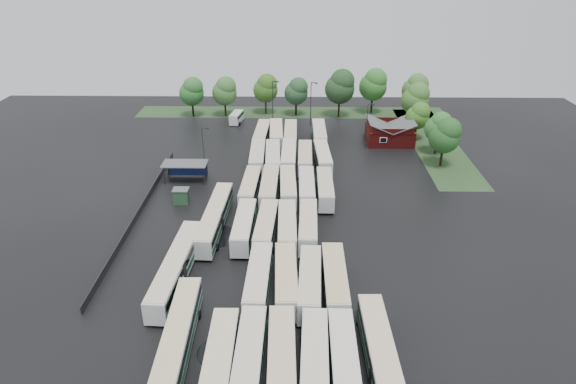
{
  "coord_description": "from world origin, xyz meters",
  "views": [
    {
      "loc": [
        3.27,
        -65.15,
        40.16
      ],
      "look_at": [
        2.0,
        12.0,
        2.5
      ],
      "focal_mm": 32.0,
      "sensor_mm": 36.0,
      "label": 1
    }
  ],
  "objects_px": {
    "brick_building": "(390,134)",
    "artic_bus_east": "(383,366)",
    "artic_bus_west_a": "(177,342)",
    "minibus": "(236,117)"
  },
  "relations": [
    {
      "from": "brick_building",
      "to": "artic_bus_west_a",
      "type": "bearing_deg",
      "value": -116.67
    },
    {
      "from": "brick_building",
      "to": "artic_bus_east",
      "type": "distance_m",
      "value": 70.37
    },
    {
      "from": "brick_building",
      "to": "artic_bus_west_a",
      "type": "xyz_separation_m",
      "value": [
        -33.22,
        -66.14,
        0.1
      ]
    },
    {
      "from": "brick_building",
      "to": "minibus",
      "type": "height_order",
      "value": "brick_building"
    },
    {
      "from": "minibus",
      "to": "brick_building",
      "type": "bearing_deg",
      "value": -10.58
    },
    {
      "from": "brick_building",
      "to": "artic_bus_west_a",
      "type": "height_order",
      "value": "brick_building"
    },
    {
      "from": "brick_building",
      "to": "artic_bus_west_a",
      "type": "relative_size",
      "value": 0.53
    },
    {
      "from": "brick_building",
      "to": "artic_bus_east",
      "type": "bearing_deg",
      "value": -99.71
    },
    {
      "from": "artic_bus_west_a",
      "to": "artic_bus_east",
      "type": "height_order",
      "value": "artic_bus_east"
    },
    {
      "from": "artic_bus_west_a",
      "to": "brick_building",
      "type": "bearing_deg",
      "value": 61.7
    }
  ]
}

